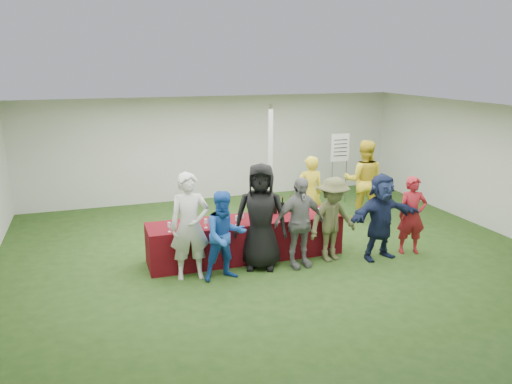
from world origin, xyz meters
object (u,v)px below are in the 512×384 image
object	(u,v)px
customer_2	(261,217)
dump_bucket	(327,210)
wine_list_sign	(340,153)
customer_0	(190,226)
customer_5	(381,217)
customer_4	(333,219)
customer_3	(299,223)
customer_6	(412,215)
staff_pourer	(310,193)
serving_table	(246,238)
customer_1	(225,236)
staff_back	(364,180)

from	to	relation	value
customer_2	dump_bucket	bearing A→B (deg)	32.94
wine_list_sign	dump_bucket	bearing A→B (deg)	-121.35
dump_bucket	customer_0	bearing A→B (deg)	-172.93
customer_0	customer_5	xyz separation A→B (m)	(3.48, -0.26, -0.10)
customer_4	customer_5	xyz separation A→B (m)	(0.88, -0.20, 0.02)
dump_bucket	customer_4	xyz separation A→B (m)	(-0.09, -0.39, -0.06)
customer_3	customer_6	distance (m)	2.28
wine_list_sign	staff_pourer	xyz separation A→B (m)	(-1.58, -1.66, -0.50)
dump_bucket	serving_table	bearing A→B (deg)	171.92
staff_pourer	customer_6	size ratio (longest dim) A/B	1.09
customer_4	staff_pourer	bearing A→B (deg)	65.51
customer_2	wine_list_sign	bearing A→B (deg)	66.74
wine_list_sign	customer_4	distance (m)	3.93
customer_0	customer_3	distance (m)	1.92
serving_table	staff_pourer	bearing A→B (deg)	31.97
customer_3	customer_6	bearing A→B (deg)	-7.15
staff_pourer	customer_1	world-z (taller)	staff_pourer
customer_4	customer_2	bearing A→B (deg)	162.18
customer_2	customer_5	size ratio (longest dim) A/B	1.17
staff_back	customer_3	world-z (taller)	staff_back
customer_4	wine_list_sign	bearing A→B (deg)	46.94
serving_table	customer_1	distance (m)	1.07
wine_list_sign	staff_pourer	size ratio (longest dim) A/B	1.11
serving_table	customer_1	xyz separation A→B (m)	(-0.61, -0.79, 0.39)
staff_pourer	customer_5	size ratio (longest dim) A/B	1.01
customer_1	staff_back	bearing A→B (deg)	24.21
customer_1	customer_6	world-z (taller)	customer_1
customer_1	customer_3	bearing A→B (deg)	-0.81
dump_bucket	wine_list_sign	world-z (taller)	wine_list_sign
serving_table	customer_2	distance (m)	0.77
staff_pourer	customer_0	distance (m)	3.38
dump_bucket	customer_2	world-z (taller)	customer_2
customer_3	customer_6	size ratio (longest dim) A/B	1.10
customer_1	customer_2	size ratio (longest dim) A/B	0.81
customer_0	customer_1	size ratio (longest dim) A/B	1.19
customer_4	customer_6	distance (m)	1.60
staff_back	dump_bucket	bearing A→B (deg)	70.17
staff_pourer	customer_6	bearing A→B (deg)	130.80
customer_3	customer_6	xyz separation A→B (m)	(2.28, -0.07, -0.07)
wine_list_sign	customer_5	size ratio (longest dim) A/B	1.12
customer_3	customer_1	bearing A→B (deg)	179.00
customer_5	customer_6	size ratio (longest dim) A/B	1.08
staff_back	customer_3	size ratio (longest dim) A/B	1.13
serving_table	customer_6	xyz separation A→B (m)	(3.05, -0.76, 0.37)
customer_4	customer_6	world-z (taller)	customer_4
customer_5	customer_4	bearing A→B (deg)	160.13
dump_bucket	customer_6	size ratio (longest dim) A/B	0.17
staff_pourer	customer_4	distance (m)	1.76
staff_pourer	dump_bucket	bearing A→B (deg)	86.59
staff_pourer	customer_3	distance (m)	2.07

